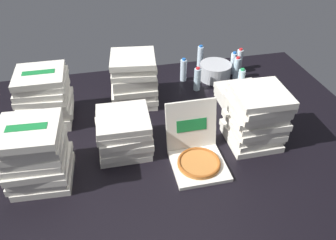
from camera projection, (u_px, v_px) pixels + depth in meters
ground_plane at (164, 146)px, 2.33m from camera, size 3.20×2.40×0.02m
open_pizza_box at (197, 152)px, 2.15m from camera, size 0.35×0.43×0.37m
pizza_stack_right_near at (241, 97)px, 2.69m from camera, size 0.36×0.37×0.14m
pizza_stack_center_far at (45, 97)px, 2.44m from camera, size 0.39×0.39×0.42m
pizza_stack_right_mid at (124, 133)px, 2.21m from camera, size 0.37×0.37×0.28m
pizza_stack_center_near at (134, 79)px, 2.66m from camera, size 0.40×0.39×0.42m
pizza_stack_left_mid at (36, 154)px, 1.95m from camera, size 0.40×0.39×0.42m
pizza_stack_left_near at (256, 116)px, 2.25m from camera, size 0.39×0.38×0.42m
ice_bucket at (215, 71)px, 3.04m from camera, size 0.29×0.29×0.15m
water_bottle_0 at (197, 79)px, 2.86m from camera, size 0.06×0.06×0.22m
water_bottle_1 at (233, 63)px, 3.10m from camera, size 0.06×0.06×0.22m
water_bottle_2 at (183, 70)px, 2.99m from camera, size 0.06×0.06×0.22m
water_bottle_3 at (239, 60)px, 3.16m from camera, size 0.06×0.06×0.22m
water_bottle_4 at (241, 81)px, 2.84m from camera, size 0.06×0.06×0.22m
water_bottle_5 at (237, 68)px, 3.02m from camera, size 0.06×0.06×0.22m
water_bottle_6 at (200, 56)px, 3.22m from camera, size 0.06×0.06×0.22m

